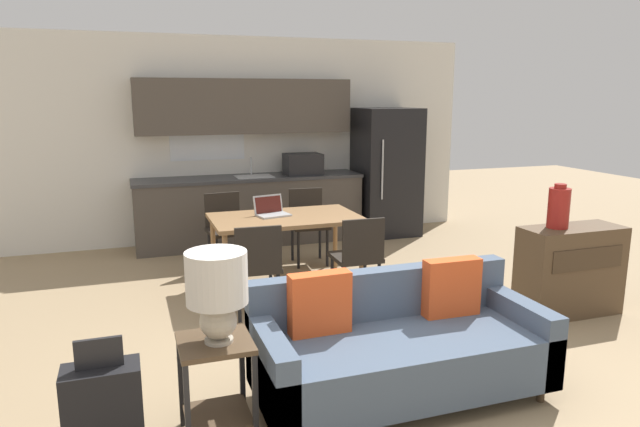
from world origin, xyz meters
name	(u,v)px	position (x,y,z in m)	size (l,w,h in m)	color
ground_plane	(392,403)	(0.00, 0.00, 0.00)	(20.00, 20.00, 0.00)	#9E8460
wall_back	(243,140)	(-0.01, 4.63, 1.35)	(6.40, 0.07, 2.70)	silver
kitchen_counter	(250,180)	(0.01, 4.33, 0.84)	(2.98, 0.65, 2.15)	#4C443D
refrigerator	(386,172)	(1.94, 4.21, 0.88)	(0.81, 0.77, 1.77)	black
dining_table	(285,222)	(-0.02, 2.45, 0.67)	(1.49, 0.88, 0.74)	olive
couch	(397,346)	(0.08, 0.11, 0.33)	(1.88, 0.80, 0.85)	#3D2D1E
side_table	(216,373)	(-1.11, 0.00, 0.39)	(0.41, 0.41, 0.59)	brown
table_lamp	(217,287)	(-1.09, -0.02, 0.91)	(0.34, 0.34, 0.52)	#B2A893
credenza	(570,270)	(2.19, 0.89, 0.40)	(0.93, 0.40, 0.80)	brown
vase	(559,207)	(2.03, 0.92, 0.98)	(0.18, 0.18, 0.39)	maroon
dining_chair_near_left	(256,264)	(-0.50, 1.68, 0.50)	(0.44, 0.44, 0.86)	black
dining_chair_far_right	(308,221)	(0.46, 3.20, 0.50)	(0.45, 0.45, 0.86)	black
dining_chair_near_right	(358,255)	(0.45, 1.67, 0.50)	(0.43, 0.43, 0.86)	black
dining_chair_far_left	(226,226)	(-0.51, 3.22, 0.50)	(0.46, 0.46, 0.86)	black
laptop	(271,210)	(-0.14, 2.56, 0.78)	(0.37, 0.32, 0.20)	#B7BABC
suitcase	(104,415)	(-1.72, -0.06, 0.29)	(0.40, 0.22, 0.72)	black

